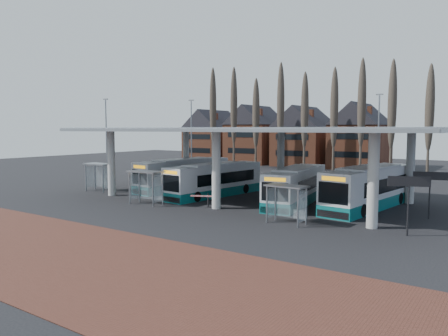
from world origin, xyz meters
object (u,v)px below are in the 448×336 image
Objects in this scene: bus_0 at (184,175)px; bus_2 at (296,186)px; bus_3 at (369,188)px; shelter_2 at (288,195)px; shelter_1 at (147,180)px; shelter_0 at (100,171)px; bus_1 at (215,180)px.

bus_0 is 1.04× the size of bus_2.
bus_3 is (5.66, 1.30, 0.13)m from bus_2.
shelter_2 is at bearing -22.32° from bus_0.
bus_2 is at bearing 0.53° from bus_0.
bus_2 is 5.81m from bus_3.
bus_2 is 12.43m from shelter_1.
shelter_2 is (22.27, -3.11, -0.17)m from shelter_0.
bus_3 is 3.99× the size of shelter_1.
shelter_2 is (12.85, -0.13, -0.17)m from shelter_1.
bus_0 is at bearing 108.22° from shelter_1.
shelter_0 is at bearing -131.16° from bus_0.
bus_2 is 7.96m from shelter_2.
shelter_0 reaches higher than shelter_2.
bus_2 reaches higher than shelter_2.
bus_1 is at bearing 18.30° from shelter_0.
bus_0 is 4.06× the size of shelter_2.
bus_0 is 0.95× the size of bus_3.
bus_0 is 1.03× the size of bus_1.
bus_2 is 3.92× the size of shelter_2.
bus_3 is 9.19m from shelter_2.
bus_3 is 4.05× the size of shelter_0.
bus_3 is (13.66, 1.73, 0.12)m from bus_1.
bus_1 is 7.19m from shelter_1.
shelter_1 is 12.85m from shelter_2.
shelter_1 is at bearing -175.77° from shelter_2.
bus_1 reaches higher than shelter_2.
shelter_1 is at bearing -99.77° from bus_1.
bus_3 is at bearing 4.23° from bus_2.
shelter_2 is (-2.85, -8.73, 0.29)m from bus_3.
bus_0 is 13.33m from bus_2.
bus_1 is at bearing 174.47° from bus_2.
shelter_2 is (10.81, -7.00, 0.41)m from bus_1.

